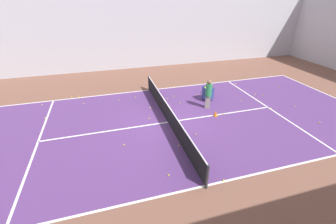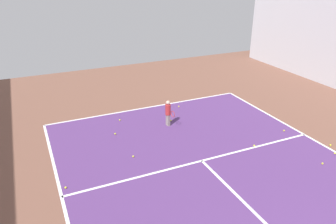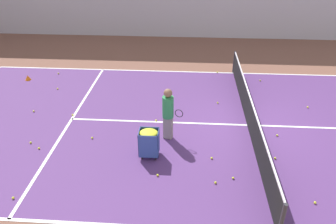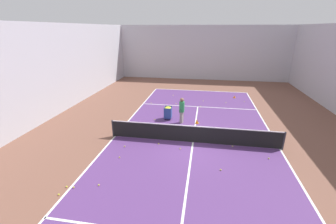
{
  "view_description": "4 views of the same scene",
  "coord_description": "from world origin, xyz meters",
  "px_view_note": "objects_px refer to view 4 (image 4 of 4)",
  "views": [
    {
      "loc": [
        10.26,
        -3.02,
        6.32
      ],
      "look_at": [
        0.0,
        0.0,
        0.64
      ],
      "focal_mm": 24.0,
      "sensor_mm": 36.0,
      "label": 1
    },
    {
      "loc": [
        5.22,
        2.05,
        6.32
      ],
      "look_at": [
        -0.08,
        -9.63,
        0.64
      ],
      "focal_mm": 35.0,
      "sensor_mm": 36.0,
      "label": 2
    },
    {
      "loc": [
        -10.26,
        2.2,
        6.32
      ],
      "look_at": [
        -1.0,
        2.83,
        1.01
      ],
      "focal_mm": 35.0,
      "sensor_mm": 36.0,
      "label": 3
    },
    {
      "loc": [
        0.51,
        -11.85,
        6.32
      ],
      "look_at": [
        -2.06,
        3.34,
        0.56
      ],
      "focal_mm": 24.0,
      "sensor_mm": 36.0,
      "label": 4
    }
  ],
  "objects_px": {
    "ball_cart": "(168,111)",
    "coach_at_net": "(182,109)",
    "tennis_net": "(193,134)",
    "training_cone_1": "(234,97)",
    "training_cone_0": "(197,121)"
  },
  "relations": [
    {
      "from": "tennis_net",
      "to": "training_cone_0",
      "type": "distance_m",
      "value": 2.87
    },
    {
      "from": "ball_cart",
      "to": "coach_at_net",
      "type": "bearing_deg",
      "value": -25.96
    },
    {
      "from": "tennis_net",
      "to": "ball_cart",
      "type": "distance_m",
      "value": 3.93
    },
    {
      "from": "tennis_net",
      "to": "coach_at_net",
      "type": "height_order",
      "value": "coach_at_net"
    },
    {
      "from": "training_cone_1",
      "to": "tennis_net",
      "type": "bearing_deg",
      "value": -109.14
    },
    {
      "from": "ball_cart",
      "to": "training_cone_0",
      "type": "relative_size",
      "value": 2.81
    },
    {
      "from": "training_cone_0",
      "to": "training_cone_1",
      "type": "relative_size",
      "value": 1.25
    },
    {
      "from": "coach_at_net",
      "to": "training_cone_0",
      "type": "distance_m",
      "value": 1.4
    },
    {
      "from": "ball_cart",
      "to": "training_cone_0",
      "type": "height_order",
      "value": "ball_cart"
    },
    {
      "from": "training_cone_1",
      "to": "ball_cart",
      "type": "bearing_deg",
      "value": -130.44
    },
    {
      "from": "tennis_net",
      "to": "training_cone_1",
      "type": "height_order",
      "value": "tennis_net"
    },
    {
      "from": "tennis_net",
      "to": "training_cone_1",
      "type": "xyz_separation_m",
      "value": [
        3.37,
        9.72,
        -0.43
      ]
    },
    {
      "from": "training_cone_0",
      "to": "training_cone_1",
      "type": "height_order",
      "value": "training_cone_0"
    },
    {
      "from": "coach_at_net",
      "to": "ball_cart",
      "type": "bearing_deg",
      "value": -98.07
    },
    {
      "from": "ball_cart",
      "to": "training_cone_0",
      "type": "distance_m",
      "value": 2.26
    }
  ]
}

